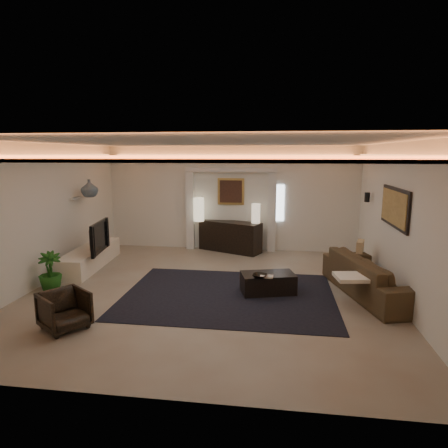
# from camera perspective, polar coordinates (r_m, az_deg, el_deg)

# --- Properties ---
(floor) EXTENTS (7.00, 7.00, 0.00)m
(floor) POSITION_cam_1_polar(r_m,az_deg,el_deg) (7.86, -2.07, -9.75)
(floor) COLOR #9D9582
(floor) RESTS_ON ground
(ceiling) EXTENTS (7.00, 7.00, 0.00)m
(ceiling) POSITION_cam_1_polar(r_m,az_deg,el_deg) (7.39, -2.22, 11.88)
(ceiling) COLOR white
(ceiling) RESTS_ON ground
(wall_back) EXTENTS (7.00, 0.00, 7.00)m
(wall_back) POSITION_cam_1_polar(r_m,az_deg,el_deg) (10.92, 1.03, 3.76)
(wall_back) COLOR white
(wall_back) RESTS_ON ground
(wall_front) EXTENTS (7.00, 0.00, 7.00)m
(wall_front) POSITION_cam_1_polar(r_m,az_deg,el_deg) (4.18, -10.51, -7.22)
(wall_front) COLOR white
(wall_front) RESTS_ON ground
(wall_left) EXTENTS (0.00, 7.00, 7.00)m
(wall_left) POSITION_cam_1_polar(r_m,az_deg,el_deg) (8.79, -25.23, 1.18)
(wall_left) COLOR white
(wall_left) RESTS_ON ground
(wall_right) EXTENTS (0.00, 7.00, 7.00)m
(wall_right) POSITION_cam_1_polar(r_m,az_deg,el_deg) (7.71, 24.43, 0.08)
(wall_right) COLOR white
(wall_right) RESTS_ON ground
(cove_soffit) EXTENTS (7.00, 7.00, 0.04)m
(cove_soffit) POSITION_cam_1_polar(r_m,az_deg,el_deg) (7.39, -2.20, 9.71)
(cove_soffit) COLOR silver
(cove_soffit) RESTS_ON ceiling
(daylight_slit) EXTENTS (0.25, 0.03, 1.00)m
(daylight_slit) POSITION_cam_1_polar(r_m,az_deg,el_deg) (10.84, 8.13, 3.07)
(daylight_slit) COLOR white
(daylight_slit) RESTS_ON wall_back
(area_rug) EXTENTS (4.00, 3.00, 0.01)m
(area_rug) POSITION_cam_1_polar(r_m,az_deg,el_deg) (7.62, 0.68, -10.36)
(area_rug) COLOR black
(area_rug) RESTS_ON ground
(pilaster_left) EXTENTS (0.22, 0.20, 2.20)m
(pilaster_left) POSITION_cam_1_polar(r_m,az_deg,el_deg) (11.06, -4.96, 1.98)
(pilaster_left) COLOR silver
(pilaster_left) RESTS_ON ground
(pilaster_right) EXTENTS (0.22, 0.20, 2.20)m
(pilaster_right) POSITION_cam_1_polar(r_m,az_deg,el_deg) (10.79, 7.04, 1.73)
(pilaster_right) COLOR silver
(pilaster_right) RESTS_ON ground
(alcove_header) EXTENTS (2.52, 0.20, 0.12)m
(alcove_header) POSITION_cam_1_polar(r_m,az_deg,el_deg) (10.76, 0.98, 7.93)
(alcove_header) COLOR silver
(alcove_header) RESTS_ON wall_back
(painting_frame) EXTENTS (0.74, 0.04, 0.74)m
(painting_frame) POSITION_cam_1_polar(r_m,az_deg,el_deg) (10.87, 1.02, 4.79)
(painting_frame) COLOR tan
(painting_frame) RESTS_ON wall_back
(painting_canvas) EXTENTS (0.62, 0.02, 0.62)m
(painting_canvas) POSITION_cam_1_polar(r_m,az_deg,el_deg) (10.85, 1.00, 4.77)
(painting_canvas) COLOR #4C2D1E
(painting_canvas) RESTS_ON wall_back
(art_panel_frame) EXTENTS (0.04, 1.64, 0.74)m
(art_panel_frame) POSITION_cam_1_polar(r_m,az_deg,el_deg) (7.95, 23.75, 2.24)
(art_panel_frame) COLOR black
(art_panel_frame) RESTS_ON wall_right
(art_panel_gold) EXTENTS (0.02, 1.50, 0.62)m
(art_panel_gold) POSITION_cam_1_polar(r_m,az_deg,el_deg) (7.94, 23.58, 2.24)
(art_panel_gold) COLOR tan
(art_panel_gold) RESTS_ON wall_right
(wall_sconce) EXTENTS (0.12, 0.12, 0.22)m
(wall_sconce) POSITION_cam_1_polar(r_m,az_deg,el_deg) (9.76, 20.24, 3.70)
(wall_sconce) COLOR black
(wall_sconce) RESTS_ON wall_right
(wall_niche) EXTENTS (0.10, 0.55, 0.04)m
(wall_niche) POSITION_cam_1_polar(r_m,az_deg,el_deg) (9.93, -20.66, 3.60)
(wall_niche) COLOR silver
(wall_niche) RESTS_ON wall_left
(console) EXTENTS (1.82, 1.21, 0.87)m
(console) POSITION_cam_1_polar(r_m,az_deg,el_deg) (10.85, 0.90, -1.91)
(console) COLOR black
(console) RESTS_ON ground
(lamp_left) EXTENTS (0.38, 0.38, 0.65)m
(lamp_left) POSITION_cam_1_polar(r_m,az_deg,el_deg) (10.82, -3.71, 1.76)
(lamp_left) COLOR #FFF1C4
(lamp_left) RESTS_ON console
(lamp_right) EXTENTS (0.27, 0.27, 0.53)m
(lamp_right) POSITION_cam_1_polar(r_m,az_deg,el_deg) (10.54, 4.69, 1.51)
(lamp_right) COLOR beige
(lamp_right) RESTS_ON console
(media_ledge) EXTENTS (0.81, 2.54, 0.47)m
(media_ledge) POSITION_cam_1_polar(r_m,az_deg,el_deg) (9.94, -19.01, -4.66)
(media_ledge) COLOR #F7E8CF
(media_ledge) RESTS_ON ground
(tv) EXTENTS (1.25, 0.35, 0.71)m
(tv) POSITION_cam_1_polar(r_m,az_deg,el_deg) (9.38, -18.43, -1.86)
(tv) COLOR black
(tv) RESTS_ON media_ledge
(figurine) EXTENTS (0.13, 0.13, 0.33)m
(figurine) POSITION_cam_1_polar(r_m,az_deg,el_deg) (10.42, -17.54, -1.56)
(figurine) COLOR black
(figurine) RESTS_ON media_ledge
(ginger_jar) EXTENTS (0.43, 0.43, 0.42)m
(ginger_jar) POSITION_cam_1_polar(r_m,az_deg,el_deg) (9.82, -19.11, 4.97)
(ginger_jar) COLOR slate
(ginger_jar) RESTS_ON wall_niche
(plant) EXTENTS (0.61, 0.61, 0.78)m
(plant) POSITION_cam_1_polar(r_m,az_deg,el_deg) (8.50, -24.13, -6.36)
(plant) COLOR #1A4E13
(plant) RESTS_ON ground
(sofa) EXTENTS (2.73, 1.66, 0.75)m
(sofa) POSITION_cam_1_polar(r_m,az_deg,el_deg) (8.05, 21.04, -7.16)
(sofa) COLOR #482A1A
(sofa) RESTS_ON ground
(throw_blanket) EXTENTS (0.69, 0.59, 0.07)m
(throw_blanket) POSITION_cam_1_polar(r_m,az_deg,el_deg) (7.27, 18.44, -7.40)
(throw_blanket) COLOR beige
(throw_blanket) RESTS_ON sofa
(throw_pillow) EXTENTS (0.25, 0.47, 0.45)m
(throw_pillow) POSITION_cam_1_polar(r_m,az_deg,el_deg) (9.26, 19.27, -3.68)
(throw_pillow) COLOR tan
(throw_pillow) RESTS_ON sofa
(coffee_table) EXTENTS (1.13, 0.81, 0.38)m
(coffee_table) POSITION_cam_1_polar(r_m,az_deg,el_deg) (7.73, 6.45, -8.56)
(coffee_table) COLOR black
(coffee_table) RESTS_ON ground
(bowl) EXTENTS (0.35, 0.35, 0.07)m
(bowl) POSITION_cam_1_polar(r_m,az_deg,el_deg) (7.40, 5.26, -7.46)
(bowl) COLOR black
(bowl) RESTS_ON coffee_table
(magazine) EXTENTS (0.25, 0.19, 0.03)m
(magazine) POSITION_cam_1_polar(r_m,az_deg,el_deg) (7.44, 6.26, -7.53)
(magazine) COLOR beige
(magazine) RESTS_ON coffee_table
(armchair) EXTENTS (0.91, 0.90, 0.60)m
(armchair) POSITION_cam_1_polar(r_m,az_deg,el_deg) (6.65, -22.32, -11.61)
(armchair) COLOR black
(armchair) RESTS_ON ground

